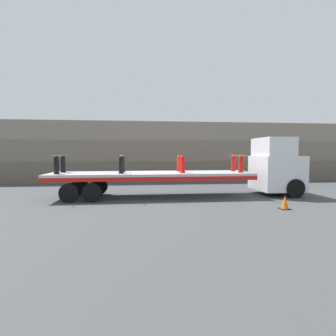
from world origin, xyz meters
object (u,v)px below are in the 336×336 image
at_px(fire_hydrant_black_near_0, 56,165).
at_px(fire_hydrant_black_far_1, 123,164).
at_px(fire_hydrant_black_far_0, 63,164).
at_px(traffic_cone, 285,203).
at_px(fire_hydrant_red_near_3, 241,164).
at_px(fire_hydrant_red_near_2, 183,164).
at_px(fire_hydrant_red_far_2, 179,164).
at_px(fire_hydrant_red_far_3, 233,163).
at_px(truck_cab, 277,167).
at_px(flatbed_trailer, 138,177).
at_px(fire_hydrant_black_near_1, 121,165).

distance_m(fire_hydrant_black_near_0, fire_hydrant_black_far_1, 3.34).
relative_size(fire_hydrant_black_far_0, traffic_cone, 1.57).
xyz_separation_m(fire_hydrant_black_far_0, fire_hydrant_red_near_3, (9.45, -1.12, 0.00)).
distance_m(fire_hydrant_black_near_0, fire_hydrant_red_near_3, 9.45).
bearing_deg(fire_hydrant_red_near_3, fire_hydrant_black_near_0, 180.00).
bearing_deg(fire_hydrant_red_near_2, fire_hydrant_red_far_2, 90.00).
bearing_deg(fire_hydrant_red_near_2, fire_hydrant_black_near_0, 180.00).
height_order(fire_hydrant_black_far_1, fire_hydrant_red_near_2, same).
height_order(fire_hydrant_red_near_2, fire_hydrant_red_far_3, same).
relative_size(fire_hydrant_red_near_2, fire_hydrant_red_far_2, 1.00).
bearing_deg(fire_hydrant_black_near_0, traffic_cone, -17.20).
relative_size(fire_hydrant_red_near_2, fire_hydrant_red_far_3, 1.00).
bearing_deg(fire_hydrant_black_far_0, fire_hydrant_black_far_1, 0.00).
bearing_deg(fire_hydrant_red_near_2, truck_cab, 5.83).
xyz_separation_m(fire_hydrant_red_near_2, fire_hydrant_red_far_3, (3.15, 1.12, 0.00)).
bearing_deg(truck_cab, flatbed_trailer, 180.00).
xyz_separation_m(flatbed_trailer, fire_hydrant_red_near_3, (5.44, -0.56, 0.68)).
xyz_separation_m(fire_hydrant_black_near_1, fire_hydrant_red_far_2, (3.15, 1.12, 0.00)).
height_order(fire_hydrant_red_near_3, traffic_cone, fire_hydrant_red_near_3).
bearing_deg(fire_hydrant_red_near_2, fire_hydrant_red_far_3, 19.65).
height_order(fire_hydrant_red_far_2, fire_hydrant_red_near_3, same).
bearing_deg(fire_hydrant_black_far_1, fire_hydrant_black_near_1, -90.00).
distance_m(fire_hydrant_black_near_1, fire_hydrant_red_far_2, 3.34).
height_order(fire_hydrant_black_far_1, fire_hydrant_red_far_3, same).
bearing_deg(fire_hydrant_red_near_3, traffic_cone, -77.65).
height_order(fire_hydrant_black_near_1, traffic_cone, fire_hydrant_black_near_1).
bearing_deg(fire_hydrant_black_far_0, fire_hydrant_red_near_3, -6.79).
relative_size(truck_cab, flatbed_trailer, 0.30).
distance_m(fire_hydrant_red_far_2, fire_hydrant_red_near_3, 3.34).
bearing_deg(fire_hydrant_red_far_3, fire_hydrant_red_far_2, 180.00).
height_order(fire_hydrant_black_near_0, fire_hydrant_red_far_3, same).
xyz_separation_m(fire_hydrant_black_near_0, traffic_cone, (10.13, -3.14, -1.48)).
height_order(fire_hydrant_black_far_1, fire_hydrant_red_near_3, same).
bearing_deg(fire_hydrant_black_near_1, fire_hydrant_red_far_2, 19.65).
bearing_deg(fire_hydrant_black_far_1, flatbed_trailer, -33.21).
bearing_deg(fire_hydrant_red_near_3, flatbed_trailer, 174.10).
xyz_separation_m(fire_hydrant_red_far_3, traffic_cone, (0.69, -4.26, -1.48)).
bearing_deg(fire_hydrant_black_far_1, fire_hydrant_red_far_2, 0.00).
xyz_separation_m(fire_hydrant_black_far_1, fire_hydrant_red_near_3, (6.30, -1.12, 0.00)).
bearing_deg(flatbed_trailer, fire_hydrant_red_near_3, -5.90).
distance_m(fire_hydrant_black_far_0, fire_hydrant_black_far_1, 3.15).
relative_size(fire_hydrant_black_near_0, fire_hydrant_black_far_1, 1.00).
distance_m(truck_cab, fire_hydrant_red_near_2, 5.54).
distance_m(flatbed_trailer, fire_hydrant_red_near_3, 5.51).
relative_size(flatbed_trailer, fire_hydrant_red_near_2, 11.71).
relative_size(fire_hydrant_black_near_1, fire_hydrant_black_far_1, 1.00).
xyz_separation_m(fire_hydrant_black_far_0, fire_hydrant_red_far_2, (6.30, 0.00, 0.00)).
xyz_separation_m(fire_hydrant_black_near_1, fire_hydrant_black_far_1, (0.00, 1.12, 0.00)).
bearing_deg(fire_hydrant_red_far_2, fire_hydrant_red_near_2, -90.00).
xyz_separation_m(fire_hydrant_black_near_1, fire_hydrant_red_near_3, (6.30, 0.00, 0.00)).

